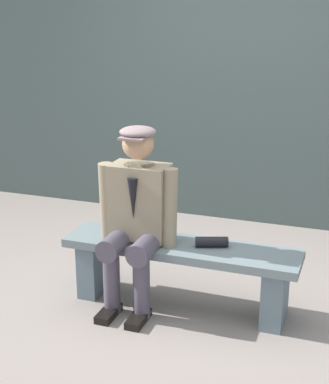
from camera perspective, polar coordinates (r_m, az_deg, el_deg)
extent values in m
plane|color=gray|center=(4.00, 1.58, -11.12)|extent=(30.00, 30.00, 0.00)
cube|color=slate|center=(3.82, 1.63, -5.60)|extent=(1.57, 0.38, 0.06)
cube|color=slate|center=(3.78, 10.93, -9.90)|extent=(0.14, 0.32, 0.39)
cube|color=slate|center=(4.13, -6.86, -7.24)|extent=(0.14, 0.32, 0.39)
cube|color=gray|center=(3.80, -2.45, -0.92)|extent=(0.38, 0.23, 0.50)
cylinder|color=#1E2338|center=(3.74, -2.49, 2.29)|extent=(0.21, 0.21, 0.06)
cone|color=black|center=(3.68, -3.15, -0.69)|extent=(0.07, 0.07, 0.28)
sphere|color=tan|center=(3.68, -2.64, 4.81)|extent=(0.21, 0.21, 0.21)
ellipsoid|color=slate|center=(3.66, -2.66, 5.99)|extent=(0.24, 0.24, 0.07)
cube|color=slate|center=(3.59, -3.22, 5.30)|extent=(0.16, 0.09, 0.02)
cylinder|color=#494351|center=(3.75, -1.63, -5.32)|extent=(0.15, 0.40, 0.15)
cylinder|color=#494351|center=(3.74, -2.30, -9.29)|extent=(0.11, 0.11, 0.46)
cube|color=black|center=(3.79, -2.61, -12.46)|extent=(0.10, 0.24, 0.05)
cylinder|color=gray|center=(3.70, 0.50, -1.71)|extent=(0.11, 0.13, 0.54)
cylinder|color=#494351|center=(3.82, -4.57, -4.89)|extent=(0.15, 0.40, 0.15)
cylinder|color=#494351|center=(3.82, -5.27, -8.77)|extent=(0.11, 0.11, 0.46)
cube|color=black|center=(3.86, -5.56, -11.89)|extent=(0.10, 0.24, 0.05)
cylinder|color=gray|center=(3.86, -5.71, -0.97)|extent=(0.10, 0.12, 0.54)
cylinder|color=black|center=(3.77, 4.71, -4.95)|extent=(0.22, 0.14, 0.07)
cube|color=#42524F|center=(5.40, 8.09, 9.16)|extent=(12.00, 0.24, 2.29)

